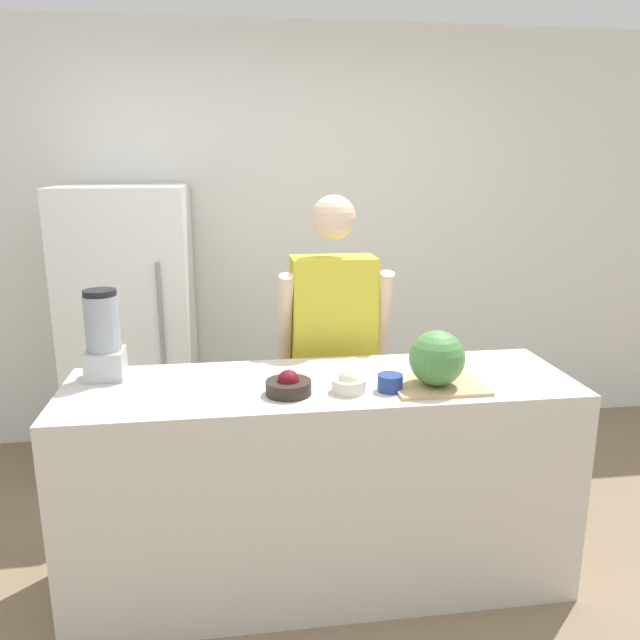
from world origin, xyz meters
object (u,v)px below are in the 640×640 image
person (333,357)px  watermelon (437,358)px  bowl_cream (349,383)px  blender (103,337)px  bowl_small_blue (390,383)px  bowl_cherries (289,386)px  refrigerator (133,331)px

person → watermelon: bearing=-66.8°
bowl_cream → blender: bearing=162.9°
bowl_small_blue → blender: bearing=164.6°
bowl_cherries → watermelon: bearing=-1.6°
bowl_small_blue → bowl_cream: bearing=175.4°
refrigerator → bowl_small_blue: 1.81m
watermelon → bowl_small_blue: 0.21m
bowl_small_blue → blender: blender is taller
refrigerator → bowl_cherries: refrigerator is taller
person → watermelon: (0.30, -0.69, 0.20)m
refrigerator → bowl_small_blue: size_ratio=16.84×
refrigerator → bowl_cream: 1.70m
watermelon → bowl_cream: (-0.35, 0.01, -0.09)m
bowl_cream → blender: blender is taller
person → bowl_small_blue: bearing=-81.0°
person → refrigerator: bearing=147.5°
bowl_cherries → blender: blender is taller
refrigerator → bowl_small_blue: refrigerator is taller
bowl_cherries → bowl_small_blue: (0.39, -0.02, -0.00)m
person → blender: size_ratio=4.38×
person → bowl_cream: person is taller
refrigerator → bowl_cream: (1.01, -1.36, 0.12)m
person → blender: bearing=-158.9°
refrigerator → blender: 1.10m
person → bowl_cherries: (-0.28, -0.68, 0.11)m
refrigerator → watermelon: (1.36, -1.37, 0.21)m
watermelon → bowl_cherries: (-0.58, 0.02, -0.09)m
refrigerator → watermelon: refrigerator is taller
watermelon → refrigerator: bearing=134.8°
watermelon → blender: (-1.31, 0.30, 0.05)m
watermelon → bowl_small_blue: (-0.19, -0.00, -0.09)m
bowl_small_blue → blender: (-1.12, 0.31, 0.14)m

